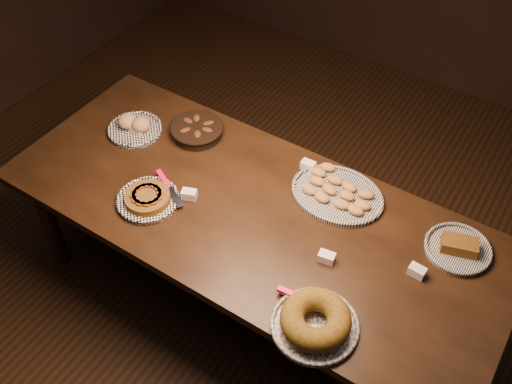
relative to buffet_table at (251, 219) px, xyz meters
The scene contains 9 objects.
ground 0.68m from the buffet_table, ahead, with size 5.00×5.00×0.00m, color black.
buffet_table is the anchor object (origin of this frame).
apple_tart_plate 0.49m from the buffet_table, 152.51° to the right, with size 0.32×0.32×0.06m.
madeleine_platter 0.43m from the buffet_table, 44.78° to the left, with size 0.45×0.36×0.05m.
bundt_cake_plate 0.68m from the buffet_table, 34.63° to the right, with size 0.38×0.35×0.11m.
croissant_basket 0.61m from the buffet_table, 151.60° to the left, with size 0.31×0.31×0.07m.
bread_roll_plate 0.84m from the buffet_table, behind, with size 0.29×0.29×0.09m.
loaf_plate 0.94m from the buffet_table, 18.03° to the left, with size 0.29×0.29×0.07m.
tent_cards 0.13m from the buffet_table, 60.89° to the left, with size 1.66×0.53×0.04m.
Camera 1 is at (0.98, -1.46, 2.74)m, focal length 40.00 mm.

